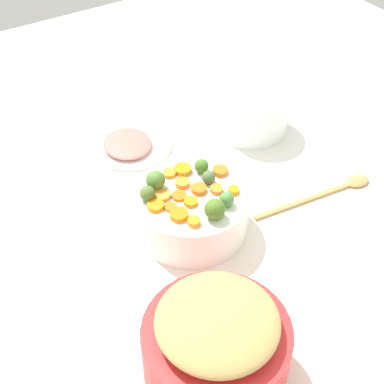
{
  "coord_description": "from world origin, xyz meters",
  "views": [
    {
      "loc": [
        0.72,
        -0.52,
        0.92
      ],
      "look_at": [
        -0.01,
        -0.04,
        0.13
      ],
      "focal_mm": 51.46,
      "sensor_mm": 36.0,
      "label": 1
    }
  ],
  "objects_px": {
    "metal_pot": "(216,351)",
    "ham_plate": "(131,143)",
    "casserole_dish": "(252,111)",
    "serving_bowl_carrots": "(192,212)",
    "wooden_spoon": "(334,190)"
  },
  "relations": [
    {
      "from": "metal_pot",
      "to": "ham_plate",
      "type": "height_order",
      "value": "metal_pot"
    },
    {
      "from": "ham_plate",
      "to": "wooden_spoon",
      "type": "bearing_deg",
      "value": 36.97
    },
    {
      "from": "ham_plate",
      "to": "metal_pot",
      "type": "bearing_deg",
      "value": -15.8
    },
    {
      "from": "metal_pot",
      "to": "casserole_dish",
      "type": "height_order",
      "value": "metal_pot"
    },
    {
      "from": "metal_pot",
      "to": "ham_plate",
      "type": "xyz_separation_m",
      "value": [
        -0.67,
        0.19,
        -0.06
      ]
    },
    {
      "from": "wooden_spoon",
      "to": "casserole_dish",
      "type": "height_order",
      "value": "casserole_dish"
    },
    {
      "from": "metal_pot",
      "to": "casserole_dish",
      "type": "distance_m",
      "value": 0.75
    },
    {
      "from": "casserole_dish",
      "to": "ham_plate",
      "type": "height_order",
      "value": "casserole_dish"
    },
    {
      "from": "metal_pot",
      "to": "wooden_spoon",
      "type": "xyz_separation_m",
      "value": [
        -0.23,
        0.51,
        -0.06
      ]
    },
    {
      "from": "serving_bowl_carrots",
      "to": "casserole_dish",
      "type": "distance_m",
      "value": 0.42
    },
    {
      "from": "serving_bowl_carrots",
      "to": "wooden_spoon",
      "type": "relative_size",
      "value": 0.75
    },
    {
      "from": "metal_pot",
      "to": "ham_plate",
      "type": "bearing_deg",
      "value": 164.2
    },
    {
      "from": "metal_pot",
      "to": "casserole_dish",
      "type": "bearing_deg",
      "value": 137.66
    },
    {
      "from": "serving_bowl_carrots",
      "to": "casserole_dish",
      "type": "xyz_separation_m",
      "value": [
        -0.23,
        0.35,
        0.01
      ]
    },
    {
      "from": "casserole_dish",
      "to": "serving_bowl_carrots",
      "type": "bearing_deg",
      "value": -55.88
    }
  ]
}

